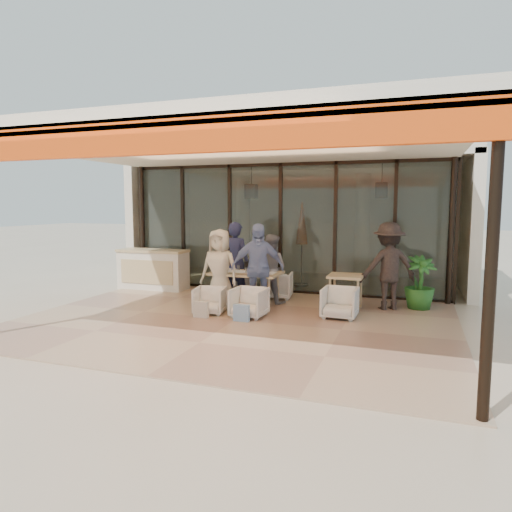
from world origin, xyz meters
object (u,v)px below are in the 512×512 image
at_px(potted_palm, 420,283).
at_px(diner_periwinkle, 257,268).
at_px(diner_cream, 220,269).
at_px(dining_table, 246,275).
at_px(chair_far_left, 244,283).
at_px(chair_near_left, 210,299).
at_px(standing_woman, 388,266).
at_px(host_counter, 153,269).
at_px(chair_far_right, 277,284).
at_px(diner_grey, 271,269).
at_px(chair_near_right, 249,301).
at_px(side_table, 346,280).
at_px(side_chair, 340,301).
at_px(diner_navy, 236,261).

bearing_deg(potted_palm, diner_periwinkle, -157.06).
bearing_deg(diner_cream, dining_table, 49.76).
bearing_deg(chair_far_left, diner_cream, 69.13).
bearing_deg(chair_near_left, diner_periwinkle, 20.08).
height_order(diner_cream, standing_woman, standing_woman).
bearing_deg(chair_near_left, dining_table, 55.89).
bearing_deg(host_counter, chair_far_right, -0.72).
height_order(dining_table, diner_grey, diner_grey).
xyz_separation_m(chair_far_right, diner_cream, (-0.84, -1.40, 0.50)).
height_order(host_counter, chair_near_right, host_counter).
distance_m(host_counter, chair_far_right, 3.37).
xyz_separation_m(dining_table, diner_grey, (0.43, 0.44, 0.09)).
xyz_separation_m(chair_far_left, chair_near_right, (0.84, -1.90, 0.00)).
bearing_deg(diner_grey, potted_palm, -158.38).
bearing_deg(diner_cream, chair_near_right, -28.74).
height_order(dining_table, chair_near_right, dining_table).
bearing_deg(chair_near_left, host_counter, 131.77).
bearing_deg(diner_cream, potted_palm, 20.48).
distance_m(diner_periwinkle, potted_palm, 3.42).
xyz_separation_m(chair_near_left, potted_palm, (3.97, 1.83, 0.27)).
bearing_deg(side_table, potted_palm, 21.05).
relative_size(side_table, side_chair, 1.11).
bearing_deg(diner_navy, diner_grey, -173.81).
relative_size(chair_far_left, diner_periwinkle, 0.36).
height_order(chair_far_right, chair_near_right, chair_far_right).
distance_m(diner_periwinkle, side_table, 1.87).
bearing_deg(diner_grey, standing_woman, -162.17).
height_order(chair_far_left, side_chair, side_chair).
relative_size(diner_cream, diner_periwinkle, 0.93).
bearing_deg(side_chair, potted_palm, 42.98).
relative_size(chair_near_left, chair_near_right, 0.93).
bearing_deg(diner_navy, dining_table, 139.20).
bearing_deg(chair_far_right, diner_navy, 22.36).
xyz_separation_m(dining_table, side_table, (2.11, 0.31, -0.05)).
xyz_separation_m(chair_far_left, standing_woman, (3.34, -0.33, 0.59)).
bearing_deg(diner_cream, side_chair, 2.41).
relative_size(host_counter, side_table, 2.48).
distance_m(chair_near_right, potted_palm, 3.63).
bearing_deg(side_table, diner_navy, 176.98).
height_order(standing_woman, potted_palm, standing_woman).
relative_size(diner_grey, potted_palm, 1.36).
relative_size(chair_near_left, diner_periwinkle, 0.33).
height_order(chair_far_right, diner_navy, diner_navy).
xyz_separation_m(dining_table, diner_periwinkle, (0.43, -0.46, 0.22)).
bearing_deg(diner_cream, host_counter, 152.31).
bearing_deg(diner_grey, chair_far_right, -76.12).
relative_size(host_counter, standing_woman, 1.01).
distance_m(standing_woman, potted_palm, 0.76).
height_order(chair_near_left, standing_woman, standing_woman).
height_order(chair_far_left, chair_far_right, chair_far_right).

